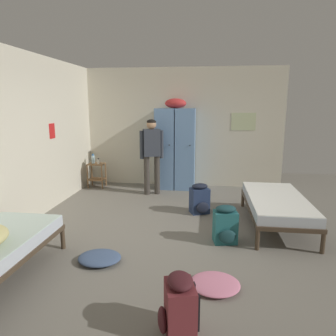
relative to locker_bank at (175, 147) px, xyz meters
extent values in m
plane|color=slate|center=(0.13, -2.59, -0.97)|extent=(9.19, 9.19, 0.00)
cube|color=beige|center=(0.13, 0.31, 0.42)|extent=(4.69, 0.06, 2.78)
cube|color=beige|center=(-2.19, -2.59, 0.42)|extent=(0.06, 5.74, 2.78)
cube|color=beige|center=(1.54, 0.28, 0.58)|extent=(0.55, 0.01, 0.40)
cube|color=red|center=(-2.15, -1.59, 0.48)|extent=(0.01, 0.20, 0.28)
cube|color=#6B93C6|center=(-0.23, 0.00, -0.04)|extent=(0.44, 0.52, 1.85)
cylinder|color=black|center=(-0.11, -0.27, 0.08)|extent=(0.02, 0.03, 0.02)
cube|color=#6B93C6|center=(0.23, 0.00, -0.04)|extent=(0.44, 0.52, 1.85)
cylinder|color=black|center=(0.35, -0.27, 0.08)|extent=(0.02, 0.03, 0.02)
ellipsoid|color=red|center=(0.00, 0.00, 0.99)|extent=(0.48, 0.36, 0.22)
cylinder|color=brown|center=(-2.03, -0.31, -0.69)|extent=(0.03, 0.03, 0.55)
cylinder|color=brown|center=(-1.68, -0.31, -0.69)|extent=(0.03, 0.03, 0.55)
cylinder|color=brown|center=(-2.03, -0.04, -0.69)|extent=(0.03, 0.03, 0.55)
cylinder|color=brown|center=(-1.68, -0.04, -0.69)|extent=(0.03, 0.03, 0.55)
cube|color=brown|center=(-1.86, -0.18, -0.78)|extent=(0.38, 0.30, 0.02)
cube|color=brown|center=(-1.86, -0.18, -0.41)|extent=(0.38, 0.30, 0.02)
cylinder|color=#473828|center=(-2.03, -3.34, -0.83)|extent=(0.06, 0.06, 0.28)
cylinder|color=#473828|center=(-1.19, -3.34, -0.83)|extent=(0.06, 0.06, 0.28)
cylinder|color=#473828|center=(2.28, -1.20, -0.83)|extent=(0.06, 0.06, 0.28)
cylinder|color=#473828|center=(1.44, -1.20, -0.83)|extent=(0.06, 0.06, 0.28)
cylinder|color=#473828|center=(2.28, -3.04, -0.83)|extent=(0.06, 0.06, 0.28)
cylinder|color=#473828|center=(1.44, -3.04, -0.83)|extent=(0.06, 0.06, 0.28)
cube|color=#473828|center=(1.86, -2.12, -0.66)|extent=(0.90, 1.90, 0.06)
cube|color=silver|center=(1.86, -2.12, -0.56)|extent=(0.87, 1.84, 0.14)
cube|color=white|center=(1.86, -2.12, -0.48)|extent=(0.86, 1.82, 0.01)
cylinder|color=#3D3833|center=(-0.34, -0.55, -0.55)|extent=(0.12, 0.12, 0.85)
cylinder|color=#3D3833|center=(-0.56, -0.62, -0.55)|extent=(0.12, 0.12, 0.85)
cube|color=#333842|center=(-0.45, -0.58, 0.17)|extent=(0.40, 0.31, 0.58)
cylinder|color=#333842|center=(-0.25, -0.51, 0.12)|extent=(0.08, 0.08, 0.60)
cylinder|color=#333842|center=(-0.65, -0.66, 0.12)|extent=(0.08, 0.08, 0.60)
sphere|color=tan|center=(-0.45, -0.58, 0.55)|extent=(0.21, 0.21, 0.21)
ellipsoid|color=black|center=(-0.45, -0.58, 0.60)|extent=(0.20, 0.20, 0.11)
cylinder|color=#B2DBEA|center=(-1.94, -0.16, -0.31)|extent=(0.07, 0.07, 0.19)
cylinder|color=#2666B2|center=(-1.94, -0.16, -0.19)|extent=(0.04, 0.04, 0.04)
cylinder|color=white|center=(-1.79, -0.22, -0.34)|extent=(0.06, 0.06, 0.11)
cylinder|color=black|center=(-1.79, -0.22, -0.27)|extent=(0.03, 0.03, 0.03)
cube|color=maroon|center=(0.54, -4.74, -0.74)|extent=(0.31, 0.37, 0.46)
ellipsoid|color=#42191E|center=(0.40, -4.77, -0.82)|extent=(0.14, 0.25, 0.20)
ellipsoid|color=#42191E|center=(0.54, -4.74, -0.47)|extent=(0.28, 0.33, 0.10)
cube|color=black|center=(0.65, -4.62, -0.72)|extent=(0.04, 0.05, 0.32)
cube|color=black|center=(0.70, -4.79, -0.72)|extent=(0.04, 0.05, 0.32)
cube|color=#23666B|center=(1.02, -2.85, -0.74)|extent=(0.36, 0.29, 0.46)
ellipsoid|color=#193D42|center=(1.04, -3.00, -0.82)|extent=(0.25, 0.12, 0.20)
ellipsoid|color=#193D42|center=(1.02, -2.85, -0.47)|extent=(0.32, 0.26, 0.10)
cube|color=black|center=(0.91, -2.74, -0.72)|extent=(0.05, 0.03, 0.32)
cube|color=black|center=(1.08, -2.71, -0.72)|extent=(0.05, 0.03, 0.32)
cube|color=navy|center=(0.62, -1.67, -0.74)|extent=(0.39, 0.35, 0.46)
ellipsoid|color=black|center=(0.68, -1.81, -0.82)|extent=(0.25, 0.17, 0.20)
ellipsoid|color=black|center=(0.62, -1.67, -0.47)|extent=(0.35, 0.31, 0.10)
cube|color=black|center=(0.49, -1.58, -0.72)|extent=(0.06, 0.04, 0.32)
cube|color=black|center=(0.65, -1.51, -0.72)|extent=(0.06, 0.04, 0.32)
ellipsoid|color=#42567A|center=(-0.57, -3.63, -0.92)|extent=(0.54, 0.46, 0.10)
ellipsoid|color=pink|center=(0.86, -4.00, -0.93)|extent=(0.54, 0.51, 0.08)
camera|label=1|loc=(0.74, -7.05, 0.97)|focal=33.05mm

